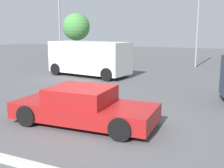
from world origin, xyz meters
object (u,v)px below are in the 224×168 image
object	(u,v)px
van_white	(89,58)
light_post_far	(199,6)
sedan_foreground	(83,107)
light_post_mid	(59,4)
dog	(57,96)

from	to	relation	value
van_white	light_post_far	xyz separation A→B (m)	(5.46, 7.12, 3.48)
sedan_foreground	light_post_mid	size ratio (longest dim) A/B	0.60
dog	van_white	size ratio (longest dim) A/B	0.10
sedan_foreground	dog	size ratio (longest dim) A/B	8.00
light_post_mid	light_post_far	size ratio (longest dim) A/B	1.07
sedan_foreground	light_post_far	distance (m)	15.74
light_post_far	dog	bearing A→B (deg)	-103.99
dog	light_post_far	distance (m)	14.45
dog	light_post_mid	xyz separation A→B (m)	(-6.88, 9.86, 4.66)
van_white	light_post_far	distance (m)	9.62
light_post_mid	sedan_foreground	bearing A→B (deg)	-51.78
dog	light_post_far	world-z (taller)	light_post_far
sedan_foreground	light_post_mid	xyz separation A→B (m)	(-9.18, 11.66, 4.39)
dog	light_post_mid	distance (m)	12.90
light_post_mid	light_post_far	distance (m)	10.80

